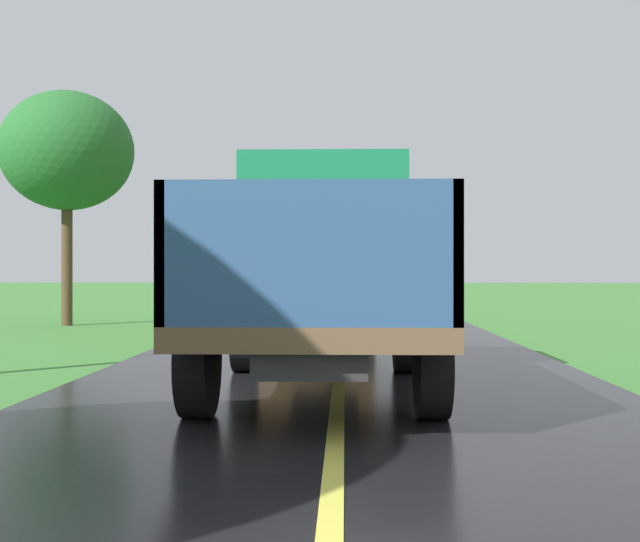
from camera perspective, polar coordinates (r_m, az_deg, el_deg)
banana_truck_near at (r=9.79m, az=0.12°, el=0.37°), size 2.38×5.82×2.80m
banana_truck_far at (r=19.52m, az=0.03°, el=0.21°), size 2.38×5.81×2.80m
roadside_tree_mid_right at (r=22.35m, az=-17.09°, el=7.90°), size 3.40×3.40×6.02m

